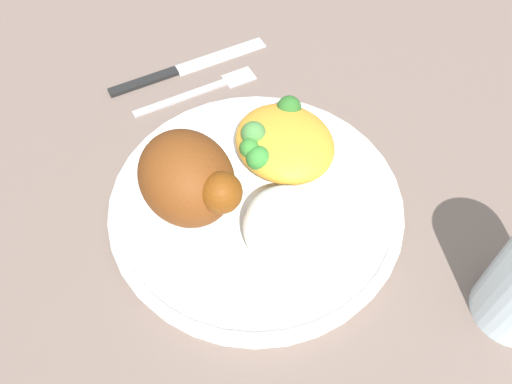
# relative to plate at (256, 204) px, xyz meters

# --- Properties ---
(ground_plane) EXTENTS (2.00, 2.00, 0.00)m
(ground_plane) POSITION_rel_plate_xyz_m (0.00, 0.00, -0.01)
(ground_plane) COLOR #6F5C52
(plate) EXTENTS (0.27, 0.27, 0.02)m
(plate) POSITION_rel_plate_xyz_m (0.00, 0.00, 0.00)
(plate) COLOR white
(plate) RESTS_ON ground_plane
(roasted_chicken) EXTENTS (0.10, 0.08, 0.07)m
(roasted_chicken) POSITION_rel_plate_xyz_m (-0.02, -0.05, 0.05)
(roasted_chicken) COLOR brown
(roasted_chicken) RESTS_ON plate
(rice_pile) EXTENTS (0.10, 0.08, 0.04)m
(rice_pile) POSITION_rel_plate_xyz_m (0.06, -0.00, 0.03)
(rice_pile) COLOR white
(rice_pile) RESTS_ON plate
(mac_cheese_with_broccoli) EXTENTS (0.10, 0.09, 0.04)m
(mac_cheese_with_broccoli) POSITION_rel_plate_xyz_m (-0.03, 0.05, 0.03)
(mac_cheese_with_broccoli) COLOR gold
(mac_cheese_with_broccoli) RESTS_ON plate
(fork) EXTENTS (0.03, 0.14, 0.01)m
(fork) POSITION_rel_plate_xyz_m (-0.16, 0.04, -0.01)
(fork) COLOR #B2B2B7
(fork) RESTS_ON ground_plane
(knife) EXTENTS (0.03, 0.19, 0.01)m
(knife) POSITION_rel_plate_xyz_m (-0.21, 0.03, -0.01)
(knife) COLOR black
(knife) RESTS_ON ground_plane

